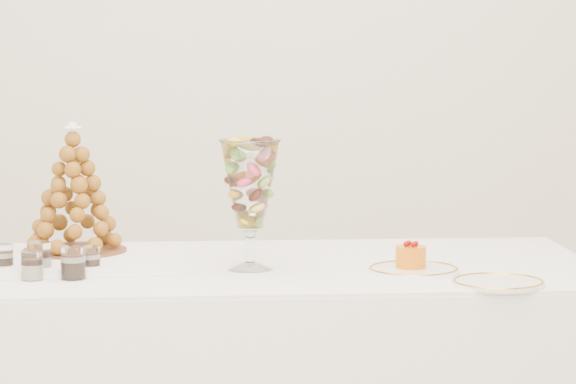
{
  "coord_description": "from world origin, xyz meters",
  "views": [
    {
      "loc": [
        0.07,
        -2.97,
        1.34
      ],
      "look_at": [
        0.13,
        0.22,
        0.97
      ],
      "focal_mm": 85.0,
      "sensor_mm": 36.0,
      "label": 1
    }
  ],
  "objects": [
    {
      "name": "verrine_a",
      "position": [
        -0.56,
        0.3,
        0.8
      ],
      "size": [
        0.06,
        0.06,
        0.07
      ],
      "primitive_type": "cylinder",
      "rotation": [
        0.0,
        0.0,
        0.09
      ],
      "color": "white",
      "rests_on": "buffet_table"
    },
    {
      "name": "cake_plate",
      "position": [
        0.43,
        0.28,
        0.77
      ],
      "size": [
        0.22,
        0.22,
        0.01
      ],
      "primitive_type": "cylinder",
      "color": "white",
      "rests_on": "buffet_table"
    },
    {
      "name": "croquembouche",
      "position": [
        -0.42,
        0.5,
        0.94
      ],
      "size": [
        0.27,
        0.27,
        0.33
      ],
      "rotation": [
        0.0,
        0.0,
        0.18
      ],
      "color": "brown",
      "rests_on": "lace_tray"
    },
    {
      "name": "spare_plate",
      "position": [
        0.61,
        0.11,
        0.77
      ],
      "size": [
        0.21,
        0.21,
        0.01
      ],
      "primitive_type": "cylinder",
      "color": "white",
      "rests_on": "buffet_table"
    },
    {
      "name": "macaron_vase",
      "position": [
        0.04,
        0.33,
        0.97
      ],
      "size": [
        0.15,
        0.15,
        0.32
      ],
      "color": "white",
      "rests_on": "buffet_table"
    },
    {
      "name": "verrine_d",
      "position": [
        -0.47,
        0.2,
        0.8
      ],
      "size": [
        0.05,
        0.05,
        0.07
      ],
      "primitive_type": "cylinder",
      "rotation": [
        0.0,
        0.0,
        -0.04
      ],
      "color": "white",
      "rests_on": "buffet_table"
    },
    {
      "name": "verrine_c",
      "position": [
        -0.35,
        0.29,
        0.79
      ],
      "size": [
        0.05,
        0.05,
        0.07
      ],
      "primitive_type": "cylinder",
      "rotation": [
        0.0,
        0.0,
        -0.01
      ],
      "color": "white",
      "rests_on": "buffet_table"
    },
    {
      "name": "verrine_b",
      "position": [
        -0.47,
        0.27,
        0.8
      ],
      "size": [
        0.07,
        0.07,
        0.08
      ],
      "primitive_type": "cylinder",
      "rotation": [
        0.0,
        0.0,
        0.32
      ],
      "color": "white",
      "rests_on": "buffet_table"
    },
    {
      "name": "verrine_e",
      "position": [
        -0.38,
        0.2,
        0.8
      ],
      "size": [
        0.07,
        0.07,
        0.08
      ],
      "primitive_type": "cylinder",
      "rotation": [
        0.0,
        0.0,
        -0.26
      ],
      "color": "white",
      "rests_on": "buffet_table"
    },
    {
      "name": "lace_tray",
      "position": [
        -0.44,
        0.42,
        0.77
      ],
      "size": [
        0.6,
        0.48,
        0.02
      ],
      "primitive_type": "cube",
      "rotation": [
        0.0,
        0.0,
        0.13
      ],
      "color": "white",
      "rests_on": "buffet_table"
    },
    {
      "name": "mousse_cake",
      "position": [
        0.43,
        0.29,
        0.8
      ],
      "size": [
        0.07,
        0.07,
        0.07
      ],
      "color": "orange",
      "rests_on": "cake_plate"
    }
  ]
}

